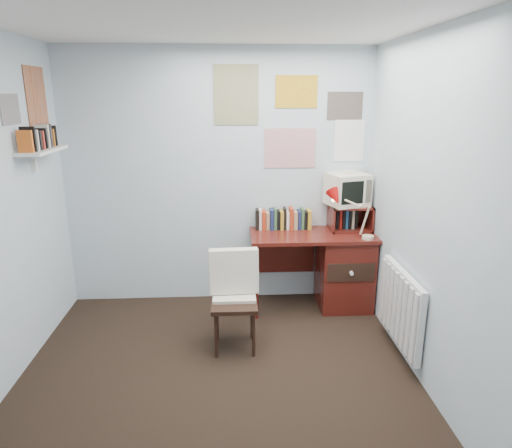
{
  "coord_description": "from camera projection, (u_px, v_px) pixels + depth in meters",
  "views": [
    {
      "loc": [
        0.12,
        -2.7,
        2.06
      ],
      "look_at": [
        0.32,
        0.98,
        1.01
      ],
      "focal_mm": 32.0,
      "sensor_mm": 36.0,
      "label": 1
    }
  ],
  "objects": [
    {
      "name": "ground",
      "position": [
        217.0,
        404.0,
        3.15
      ],
      "size": [
        3.5,
        3.5,
        0.0
      ],
      "primitive_type": "plane",
      "color": "black",
      "rests_on": "ground"
    },
    {
      "name": "back_wall",
      "position": [
        219.0,
        179.0,
        4.48
      ],
      "size": [
        3.0,
        0.02,
        2.5
      ],
      "primitive_type": "cube",
      "color": "silver",
      "rests_on": "ground"
    },
    {
      "name": "right_wall",
      "position": [
        450.0,
        226.0,
        2.89
      ],
      "size": [
        0.02,
        3.5,
        2.5
      ],
      "primitive_type": "cube",
      "color": "silver",
      "rests_on": "ground"
    },
    {
      "name": "ceiling",
      "position": [
        206.0,
        9.0,
        2.46
      ],
      "size": [
        3.0,
        3.5,
        0.02
      ],
      "primitive_type": "cube",
      "color": "white",
      "rests_on": "back_wall"
    },
    {
      "name": "desk",
      "position": [
        338.0,
        267.0,
        4.52
      ],
      "size": [
        1.2,
        0.55,
        0.76
      ],
      "color": "#5B1B14",
      "rests_on": "ground"
    },
    {
      "name": "desk_chair",
      "position": [
        234.0,
        304.0,
        3.74
      ],
      "size": [
        0.41,
        0.39,
        0.8
      ],
      "primitive_type": "cube",
      "rotation": [
        0.0,
        0.0,
        -0.01
      ],
      "color": "black",
      "rests_on": "ground"
    },
    {
      "name": "desk_lamp",
      "position": [
        369.0,
        218.0,
        4.19
      ],
      "size": [
        0.33,
        0.3,
        0.4
      ],
      "primitive_type": "cube",
      "rotation": [
        0.0,
        0.0,
        -0.25
      ],
      "color": "#BC0D0C",
      "rests_on": "desk"
    },
    {
      "name": "tv_riser",
      "position": [
        350.0,
        217.0,
        4.5
      ],
      "size": [
        0.4,
        0.3,
        0.25
      ],
      "primitive_type": "cube",
      "color": "#5B1B14",
      "rests_on": "desk"
    },
    {
      "name": "crt_tv",
      "position": [
        347.0,
        188.0,
        4.44
      ],
      "size": [
        0.44,
        0.42,
        0.34
      ],
      "primitive_type": "cube",
      "rotation": [
        0.0,
        0.0,
        0.3
      ],
      "color": "#ECE2C6",
      "rests_on": "tv_riser"
    },
    {
      "name": "book_row",
      "position": [
        286.0,
        218.0,
        4.54
      ],
      "size": [
        0.6,
        0.14,
        0.22
      ],
      "primitive_type": "cube",
      "color": "#5B1B14",
      "rests_on": "desk"
    },
    {
      "name": "radiator",
      "position": [
        401.0,
        307.0,
        3.64
      ],
      "size": [
        0.09,
        0.8,
        0.6
      ],
      "primitive_type": "cube",
      "color": "white",
      "rests_on": "right_wall"
    },
    {
      "name": "wall_shelf",
      "position": [
        42.0,
        150.0,
        3.68
      ],
      "size": [
        0.2,
        0.62,
        0.24
      ],
      "primitive_type": "cube",
      "color": "white",
      "rests_on": "left_wall"
    },
    {
      "name": "posters_back",
      "position": [
        291.0,
        117.0,
        4.35
      ],
      "size": [
        1.2,
        0.01,
        0.9
      ],
      "primitive_type": "cube",
      "color": "white",
      "rests_on": "back_wall"
    },
    {
      "name": "posters_left",
      "position": [
        24.0,
        102.0,
        3.57
      ],
      "size": [
        0.01,
        0.7,
        0.6
      ],
      "primitive_type": "cube",
      "color": "white",
      "rests_on": "left_wall"
    }
  ]
}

